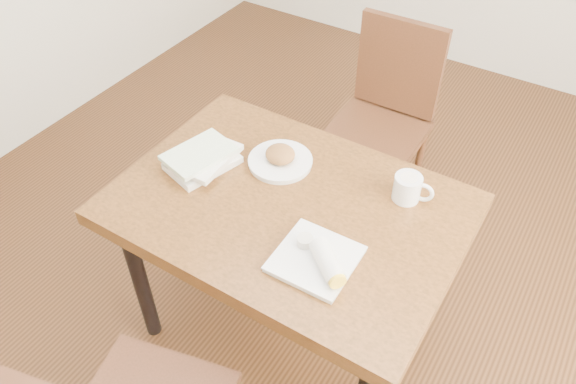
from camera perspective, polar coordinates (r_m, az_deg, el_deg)
The scene contains 7 objects.
ground at distance 2.47m, azimuth 0.00°, elevation -13.67°, with size 4.00×5.00×0.01m, color #472814.
table at distance 1.94m, azimuth 0.00°, elevation -2.90°, with size 1.16×0.82×0.75m.
chair_far at distance 2.68m, azimuth 9.84°, elevation 8.16°, with size 0.43×0.43×0.95m.
plate_scone at distance 2.02m, azimuth -0.79°, elevation 3.40°, with size 0.23×0.23×0.07m.
coffee_mug at distance 1.91m, azimuth 12.14°, elevation 0.43°, with size 0.14×0.09×0.09m.
plate_burrito at distance 1.69m, azimuth 3.17°, elevation -6.87°, with size 0.25×0.24×0.08m.
book_stack at distance 2.03m, azimuth -8.62°, elevation 3.36°, with size 0.23×0.28×0.06m.
Camera 1 is at (0.71, -1.14, 2.07)m, focal length 35.00 mm.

